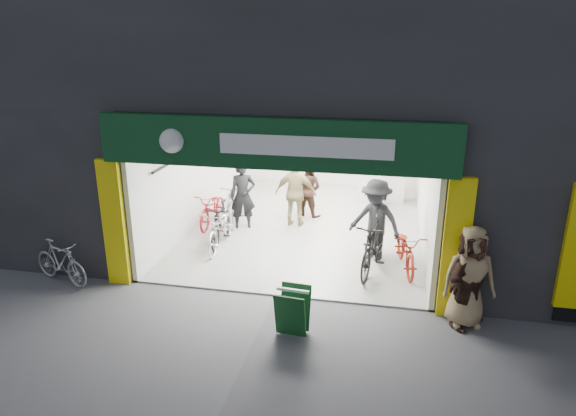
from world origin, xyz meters
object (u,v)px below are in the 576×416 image
(bike_right_front, at_px, (373,246))
(parked_bike, at_px, (61,262))
(pedestrian_near, at_px, (469,277))
(bike_left_front, at_px, (221,227))
(sandwich_board, at_px, (293,310))

(bike_right_front, distance_m, parked_bike, 6.46)
(pedestrian_near, bearing_deg, parked_bike, 169.64)
(bike_left_front, height_order, sandwich_board, bike_left_front)
(bike_right_front, distance_m, pedestrian_near, 2.49)
(bike_right_front, relative_size, sandwich_board, 2.46)
(parked_bike, distance_m, sandwich_board, 5.07)
(parked_bike, bearing_deg, bike_right_front, -54.13)
(bike_right_front, bearing_deg, parked_bike, -153.10)
(bike_right_front, height_order, sandwich_board, bike_right_front)
(bike_left_front, xyz_separation_m, pedestrian_near, (5.29, -2.42, 0.41))
(bike_right_front, bearing_deg, pedestrian_near, -36.25)
(bike_left_front, height_order, pedestrian_near, pedestrian_near)
(bike_right_front, xyz_separation_m, parked_bike, (-6.20, -1.81, -0.14))
(sandwich_board, bearing_deg, bike_left_front, 130.54)
(parked_bike, bearing_deg, bike_left_front, -27.45)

